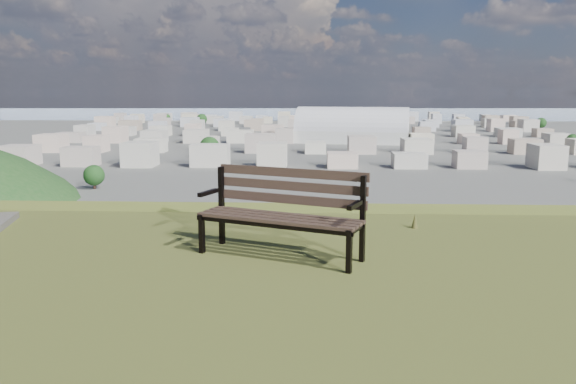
{
  "coord_description": "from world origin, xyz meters",
  "views": [
    {
      "loc": [
        1.17,
        -3.38,
        26.59
      ],
      "look_at": [
        0.85,
        3.92,
        25.3
      ],
      "focal_mm": 35.0,
      "sensor_mm": 36.0,
      "label": 1
    }
  ],
  "objects": [
    {
      "name": "arena",
      "position": [
        23.07,
        304.81,
        5.97
      ],
      "size": [
        63.75,
        36.32,
        25.34
      ],
      "rotation": [
        0.0,
        0.0,
        -0.19
      ],
      "color": "silver",
      "rests_on": "ground"
    },
    {
      "name": "bay_water",
      "position": [
        0.0,
        900.0,
        0.0
      ],
      "size": [
        2400.0,
        700.0,
        0.12
      ],
      "primitive_type": "cube",
      "color": "#919FB9",
      "rests_on": "ground"
    },
    {
      "name": "grass_tufts",
      "position": [
        0.32,
        -0.2,
        25.12
      ],
      "size": [
        12.49,
        7.38,
        0.28
      ],
      "color": "brown",
      "rests_on": "hilltop_mesa"
    },
    {
      "name": "city_trees",
      "position": [
        -26.39,
        319.0,
        4.83
      ],
      "size": [
        406.52,
        387.2,
        9.98
      ],
      "color": "#37241B",
      "rests_on": "ground"
    },
    {
      "name": "city_blocks",
      "position": [
        0.0,
        394.44,
        3.5
      ],
      "size": [
        395.0,
        361.0,
        7.0
      ],
      "color": "beige",
      "rests_on": "ground"
    },
    {
      "name": "far_hills",
      "position": [
        -60.92,
        1402.93,
        25.47
      ],
      "size": [
        2050.0,
        340.0,
        60.0
      ],
      "color": "#8C9DAE",
      "rests_on": "ground"
    },
    {
      "name": "park_bench",
      "position": [
        0.89,
        2.01,
        25.48
      ],
      "size": [
        1.69,
        1.09,
        0.85
      ],
      "rotation": [
        0.0,
        0.0,
        -0.39
      ],
      "color": "#443127",
      "rests_on": "hilltop_mesa"
    }
  ]
}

